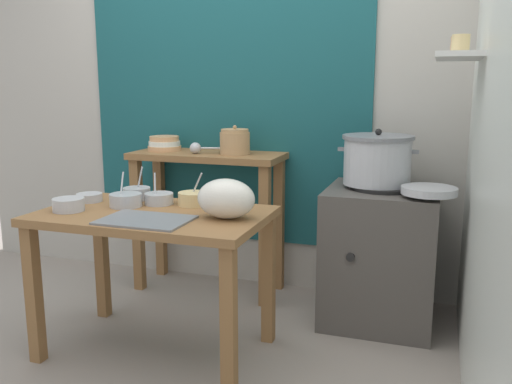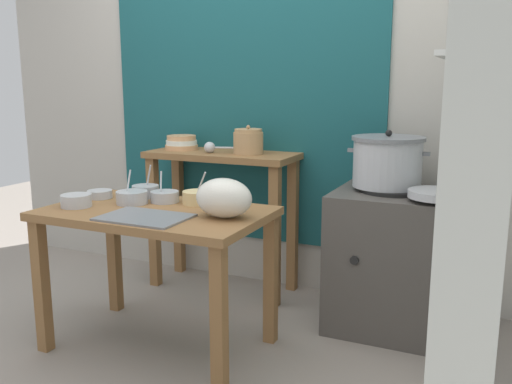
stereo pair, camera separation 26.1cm
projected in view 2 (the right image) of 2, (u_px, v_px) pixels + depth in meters
name	position (u px, v px, depth m)	size (l,w,h in m)	color
ground_plane	(181.00, 345.00, 2.83)	(9.00, 9.00, 0.00)	gray
wall_back	(278.00, 87.00, 3.52)	(4.40, 0.12, 2.60)	#B2ADA3
wall_right	(499.00, 91.00, 2.19)	(0.30, 3.20, 2.60)	silver
prep_table	(156.00, 231.00, 2.71)	(1.10, 0.66, 0.72)	olive
back_shelf_table	(222.00, 186.00, 3.52)	(0.96, 0.40, 0.90)	olive
stove_block	(389.00, 259.00, 3.01)	(0.60, 0.61, 0.78)	#4C4742
steamer_pot	(387.00, 162.00, 2.94)	(0.44, 0.39, 0.31)	#B7BABF
clay_pot	(248.00, 142.00, 3.38)	(0.18, 0.18, 0.18)	tan
bowl_stack_enamel	(182.00, 143.00, 3.61)	(0.22, 0.22, 0.09)	tan
ladle	(212.00, 147.00, 3.43)	(0.30, 0.11, 0.07)	#B7BABF
serving_tray	(145.00, 217.00, 2.52)	(0.40, 0.28, 0.01)	slate
plastic_bag	(224.00, 198.00, 2.52)	(0.27, 0.19, 0.18)	silver
wide_pan	(437.00, 194.00, 2.67)	(0.28, 0.28, 0.04)	#B7BABF
prep_bowl_0	(228.00, 200.00, 2.81)	(0.10, 0.10, 0.04)	#B7BABF
prep_bowl_1	(100.00, 194.00, 2.96)	(0.13, 0.13, 0.04)	#B7BABF
prep_bowl_2	(197.00, 197.00, 2.81)	(0.15, 0.15, 0.17)	#E5C684
prep_bowl_3	(76.00, 200.00, 2.75)	(0.15, 0.15, 0.06)	#B7BABF
prep_bowl_4	(132.00, 197.00, 2.82)	(0.16, 0.16, 0.17)	#B7BABF
prep_bowl_5	(165.00, 196.00, 2.86)	(0.15, 0.15, 0.16)	#B7BABF
prep_bowl_6	(145.00, 191.00, 2.98)	(0.14, 0.14, 0.18)	#B7BABF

